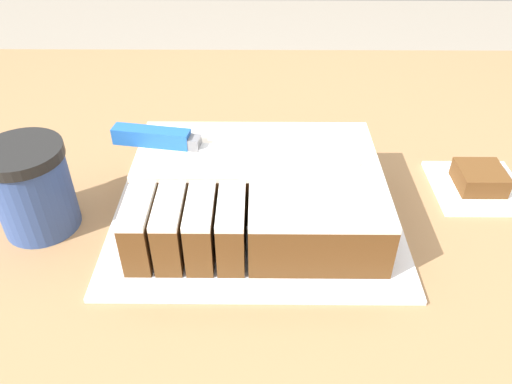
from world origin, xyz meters
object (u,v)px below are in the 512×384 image
knife (177,140)px  brownie (480,178)px  coffee_cup (32,188)px  cake (258,191)px  cake_board (256,216)px

knife → brownie: size_ratio=5.08×
knife → coffee_cup: size_ratio=2.72×
cake → coffee_cup: 0.28m
brownie → coffee_cup: bearing=-172.2°
cake → coffee_cup: coffee_cup is taller
cake → coffee_cup: (-0.28, -0.02, 0.02)m
cake_board → brownie: (0.31, 0.07, 0.02)m
knife → cake_board: bearing=-15.8°
cake_board → coffee_cup: (-0.28, -0.01, 0.06)m
cake_board → cake: cake is taller
cake → coffee_cup: size_ratio=2.63×
brownie → cake_board: bearing=-168.1°
cake → knife: size_ratio=0.96×
knife → coffee_cup: coffee_cup is taller
cake_board → knife: (-0.10, 0.05, 0.09)m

